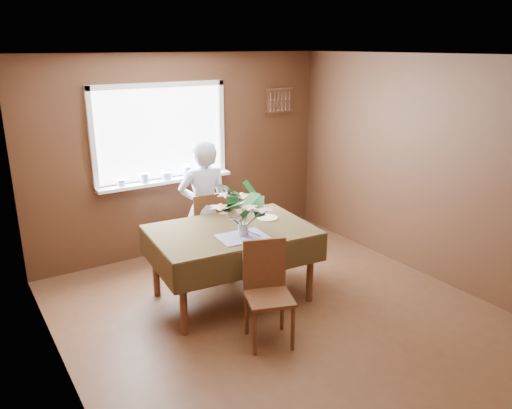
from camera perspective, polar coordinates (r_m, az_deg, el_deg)
floor at (r=5.04m, az=3.47°, el=-13.08°), size 4.50×4.50×0.00m
ceiling at (r=4.33m, az=4.11°, el=16.62°), size 4.50×4.50×0.00m
wall_back at (r=6.42m, az=-8.26°, el=5.62°), size 4.00×0.00×4.00m
wall_left at (r=3.77m, az=-21.65°, el=-4.30°), size 0.00×4.50×4.50m
wall_right at (r=5.90m, az=19.64°, el=3.69°), size 0.00×4.50×4.50m
window_assembly at (r=6.24m, az=-10.55°, el=6.12°), size 1.72×0.20×1.22m
spoon_rack at (r=7.01m, az=2.68°, el=11.78°), size 0.44×0.05×0.33m
dining_table at (r=5.15m, az=-2.82°, el=-3.80°), size 1.72×1.25×0.79m
chair_far at (r=5.90m, az=-5.48°, el=-2.69°), size 0.46×0.46×0.97m
chair_near at (r=4.54m, az=1.28°, el=-9.41°), size 0.51×0.51×0.93m
seated_woman at (r=5.76m, az=-5.96°, el=-0.43°), size 0.65×0.50×1.58m
flower_bouquet at (r=4.84m, az=-1.49°, el=-0.37°), size 0.52×0.52×0.44m
side_plate at (r=5.41m, az=1.30°, el=-1.54°), size 0.26×0.26×0.01m
table_knife at (r=4.97m, az=-0.42°, el=-3.29°), size 0.06×0.24×0.00m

